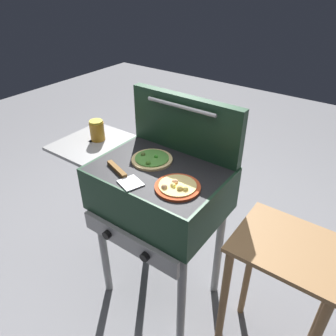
{
  "coord_description": "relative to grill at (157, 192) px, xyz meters",
  "views": [
    {
      "loc": [
        0.8,
        -1.03,
        1.73
      ],
      "look_at": [
        0.05,
        0.0,
        0.92
      ],
      "focal_mm": 34.27,
      "sensor_mm": 36.0,
      "label": 1
    }
  ],
  "objects": [
    {
      "name": "ground_plane",
      "position": [
        0.01,
        0.0,
        -0.76
      ],
      "size": [
        8.0,
        8.0,
        0.0
      ],
      "primitive_type": "plane",
      "color": "gray"
    },
    {
      "name": "grill_lid_open",
      "position": [
        0.01,
        0.22,
        0.3
      ],
      "size": [
        0.63,
        0.08,
        0.3
      ],
      "color": "#193823",
      "rests_on": "grill"
    },
    {
      "name": "grill",
      "position": [
        0.0,
        0.0,
        0.0
      ],
      "size": [
        0.96,
        0.53,
        0.9
      ],
      "color": "#193823",
      "rests_on": "ground_plane"
    },
    {
      "name": "pizza_cheese",
      "position": [
        0.18,
        -0.08,
        0.15
      ],
      "size": [
        0.2,
        0.2,
        0.04
      ],
      "color": "#C64723",
      "rests_on": "grill"
    },
    {
      "name": "spatula",
      "position": [
        -0.08,
        -0.15,
        0.15
      ],
      "size": [
        0.26,
        0.14,
        0.02
      ],
      "color": "#B7BABF",
      "rests_on": "grill"
    },
    {
      "name": "sauce_jar",
      "position": [
        -0.45,
        0.04,
        0.2
      ],
      "size": [
        0.08,
        0.08,
        0.11
      ],
      "color": "#B77A1E",
      "rests_on": "grill"
    },
    {
      "name": "prep_table",
      "position": [
        0.67,
        0.0,
        -0.2
      ],
      "size": [
        0.44,
        0.36,
        0.78
      ],
      "color": "olive",
      "rests_on": "ground_plane"
    },
    {
      "name": "pizza_veggie",
      "position": [
        -0.06,
        0.04,
        0.15
      ],
      "size": [
        0.21,
        0.21,
        0.03
      ],
      "color": "#E0C17F",
      "rests_on": "grill"
    }
  ]
}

